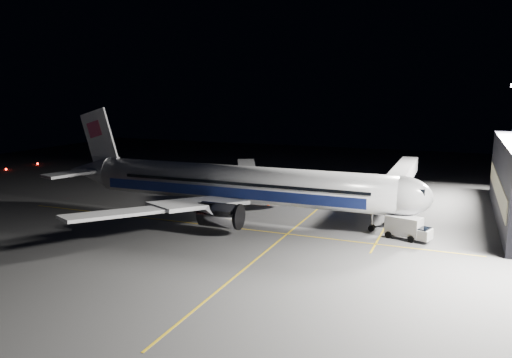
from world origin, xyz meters
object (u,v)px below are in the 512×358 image
object	(u,v)px
jet_bridge	(399,179)
service_truck	(408,227)
safety_cone_a	(255,201)
safety_cone_b	(268,204)
baggage_tug	(229,197)
safety_cone_c	(214,201)
airliner	(232,184)

from	to	relation	value
jet_bridge	service_truck	world-z (taller)	jet_bridge
safety_cone_a	safety_cone_b	size ratio (longest dim) A/B	1.00
baggage_tug	safety_cone_b	xyz separation A→B (m)	(7.51, -0.19, -0.56)
safety_cone_b	safety_cone_a	bearing A→B (deg)	163.21
baggage_tug	safety_cone_c	size ratio (longest dim) A/B	4.88
airliner	baggage_tug	bearing A→B (deg)	118.23
service_truck	safety_cone_c	bearing A→B (deg)	-177.91
baggage_tug	airliner	bearing A→B (deg)	-40.96
airliner	jet_bridge	world-z (taller)	airliner
airliner	baggage_tug	world-z (taller)	airliner
service_truck	safety_cone_b	world-z (taller)	service_truck
jet_bridge	baggage_tug	xyz separation A→B (m)	(-28.04, -8.80, -3.68)
jet_bridge	safety_cone_b	bearing A→B (deg)	-156.35
safety_cone_b	safety_cone_c	distance (m)	9.62
service_truck	safety_cone_c	world-z (taller)	service_truck
airliner	service_truck	xyz separation A→B (m)	(26.61, -2.17, -3.56)
service_truck	safety_cone_a	xyz separation A→B (m)	(-26.99, 12.12, -1.27)
service_truck	baggage_tug	world-z (taller)	service_truck
airliner	jet_bridge	distance (m)	29.31
service_truck	baggage_tug	bearing A→B (deg)	178.02
baggage_tug	safety_cone_a	xyz separation A→B (m)	(4.58, 0.70, -0.56)
safety_cone_a	safety_cone_b	bearing A→B (deg)	-16.79
service_truck	safety_cone_b	size ratio (longest dim) A/B	9.25
airliner	safety_cone_b	distance (m)	10.58
airliner	safety_cone_a	size ratio (longest dim) A/B	90.03
baggage_tug	safety_cone_c	xyz separation A→B (m)	(-1.96, -1.92, -0.57)
baggage_tug	safety_cone_c	distance (m)	2.80
safety_cone_c	baggage_tug	bearing A→B (deg)	44.47
jet_bridge	baggage_tug	bearing A→B (deg)	-162.57
jet_bridge	safety_cone_c	size ratio (longest dim) A/B	51.44
service_truck	safety_cone_a	bearing A→B (deg)	173.73
safety_cone_a	safety_cone_c	distance (m)	7.04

